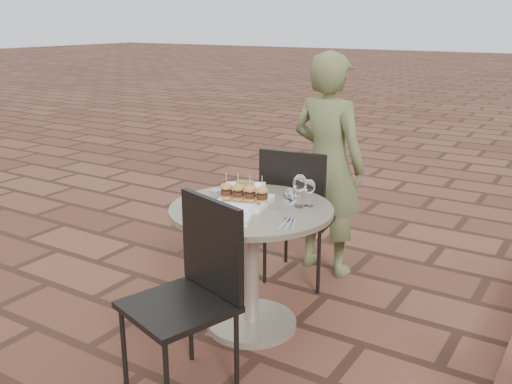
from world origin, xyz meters
The scene contains 13 objects.
ground centered at (0.00, 0.00, 0.00)m, with size 60.00×60.00×0.00m, color brown.
cafe_table centered at (0.21, -0.15, 0.48)m, with size 0.90×0.90×0.73m.
chair_far centered at (0.15, 0.49, 0.55)m, with size 0.49×0.49×0.93m.
chair_near centered at (0.28, -0.76, 0.55)m, with size 0.55×0.55×0.93m.
diner centered at (0.22, 0.80, 0.76)m, with size 0.56×0.36×1.52m, color brown.
plate_salmon centered at (0.03, 0.06, 0.75)m, with size 0.32×0.32×0.07m.
plate_sliders centered at (0.15, -0.14, 0.77)m, with size 0.32×0.32×0.18m.
plate_tuna centered at (0.18, -0.36, 0.75)m, with size 0.37×0.37×0.03m.
wine_glass_right centered at (0.49, -0.22, 0.85)m, with size 0.07×0.07×0.17m.
wine_glass_mid centered at (0.43, -0.01, 0.86)m, with size 0.08×0.08×0.18m.
wine_glass_far centered at (0.47, 0.03, 0.84)m, with size 0.06×0.06×0.15m.
steel_ramekin centered at (-0.04, -0.13, 0.76)m, with size 0.07×0.07×0.05m, color silver.
cutlery_set centered at (0.52, -0.28, 0.73)m, with size 0.10×0.22×0.00m, color silver, non-canonical shape.
Camera 1 is at (1.80, -2.64, 1.72)m, focal length 40.00 mm.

